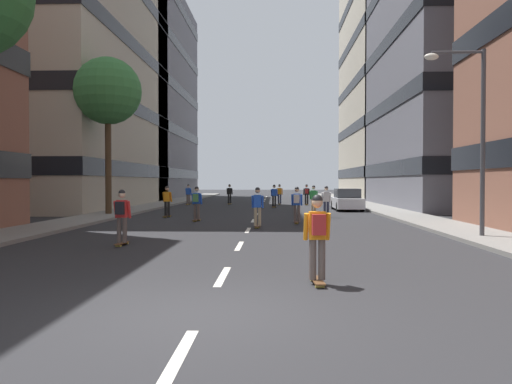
{
  "coord_description": "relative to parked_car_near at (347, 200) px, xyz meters",
  "views": [
    {
      "loc": [
        1.12,
        -7.59,
        2.04
      ],
      "look_at": [
        0.0,
        21.83,
        1.4
      ],
      "focal_mm": 34.9,
      "sensor_mm": 36.0,
      "label": 1
    }
  ],
  "objects": [
    {
      "name": "sidewalk_left",
      "position": [
        -14.79,
        3.87,
        -0.63
      ],
      "size": [
        2.56,
        76.15,
        0.14
      ],
      "primitive_type": "cube",
      "color": "gray",
      "rests_on": "ground_plane"
    },
    {
      "name": "skater_0",
      "position": [
        -4.2,
        -25.07,
        0.32
      ],
      "size": [
        0.55,
        0.91,
        1.78
      ],
      "color": "brown",
      "rests_on": "ground_plane"
    },
    {
      "name": "street_tree_near",
      "position": [
        -14.79,
        -6.12,
        6.56
      ],
      "size": [
        3.89,
        3.89,
        9.12
      ],
      "color": "#4C3823",
      "rests_on": "sidewalk_left"
    },
    {
      "name": "sidewalk_right",
      "position": [
        2.48,
        3.87,
        -0.63
      ],
      "size": [
        2.56,
        76.15,
        0.14
      ],
      "primitive_type": "cube",
      "color": "gray",
      "rests_on": "ground_plane"
    },
    {
      "name": "skater_6",
      "position": [
        -9.02,
        8.73,
        0.29
      ],
      "size": [
        0.56,
        0.92,
        1.78
      ],
      "color": "brown",
      "rests_on": "ground_plane"
    },
    {
      "name": "skater_7",
      "position": [
        -4.63,
        8.54,
        0.29
      ],
      "size": [
        0.55,
        0.91,
        1.78
      ],
      "color": "brown",
      "rests_on": "ground_plane"
    },
    {
      "name": "skater_12",
      "position": [
        -5.79,
        -13.17,
        0.29
      ],
      "size": [
        0.54,
        0.91,
        1.78
      ],
      "color": "brown",
      "rests_on": "ground_plane"
    },
    {
      "name": "skater_10",
      "position": [
        -2.15,
        -6.92,
        0.29
      ],
      "size": [
        0.53,
        0.9,
        1.78
      ],
      "color": "brown",
      "rests_on": "ground_plane"
    },
    {
      "name": "skater_5",
      "position": [
        -5.09,
        3.75,
        0.29
      ],
      "size": [
        0.56,
        0.92,
        1.78
      ],
      "color": "brown",
      "rests_on": "ground_plane"
    },
    {
      "name": "skater_8",
      "position": [
        -2.33,
        7.54,
        0.32
      ],
      "size": [
        0.54,
        0.91,
        1.78
      ],
      "color": "brown",
      "rests_on": "ground_plane"
    },
    {
      "name": "parked_car_near",
      "position": [
        0.0,
        0.0,
        0.0
      ],
      "size": [
        1.82,
        4.4,
        1.52
      ],
      "color": "silver",
      "rests_on": "ground_plane"
    },
    {
      "name": "ground_plane",
      "position": [
        -6.15,
        0.41,
        -0.7
      ],
      "size": [
        166.15,
        166.15,
        0.0
      ],
      "primitive_type": "plane",
      "color": "#28282B"
    },
    {
      "name": "streetlamp_right",
      "position": [
        1.86,
        -17.21,
        3.44
      ],
      "size": [
        2.13,
        0.3,
        6.5
      ],
      "color": "#3F3F44",
      "rests_on": "sidewalk_right"
    },
    {
      "name": "building_right_far",
      "position": [
        11.89,
        23.82,
        14.36
      ],
      "size": [
        16.38,
        20.68,
        29.94
      ],
      "color": "#BCB29E",
      "rests_on": "ground_plane"
    },
    {
      "name": "skater_4",
      "position": [
        -11.12,
        -7.07,
        0.29
      ],
      "size": [
        0.56,
        0.92,
        1.78
      ],
      "color": "brown",
      "rests_on": "ground_plane"
    },
    {
      "name": "skater_11",
      "position": [
        -12.5,
        7.7,
        0.29
      ],
      "size": [
        0.57,
        0.92,
        1.78
      ],
      "color": "brown",
      "rests_on": "ground_plane"
    },
    {
      "name": "skater_2",
      "position": [
        -3.98,
        -10.97,
        0.32
      ],
      "size": [
        0.55,
        0.91,
        1.78
      ],
      "color": "brown",
      "rests_on": "ground_plane"
    },
    {
      "name": "skater_9",
      "position": [
        -9.01,
        -9.82,
        0.32
      ],
      "size": [
        0.56,
        0.92,
        1.78
      ],
      "color": "brown",
      "rests_on": "ground_plane"
    },
    {
      "name": "skater_1",
      "position": [
        -2.55,
        -2.83,
        0.29
      ],
      "size": [
        0.56,
        0.92,
        1.78
      ],
      "color": "brown",
      "rests_on": "ground_plane"
    },
    {
      "name": "building_left_mid",
      "position": [
        -24.2,
        4.62,
        14.03
      ],
      "size": [
        16.38,
        23.02,
        29.27
      ],
      "color": "#B2A893",
      "rests_on": "ground_plane"
    },
    {
      "name": "skater_3",
      "position": [
        -9.88,
        -19.36,
        0.32
      ],
      "size": [
        0.54,
        0.91,
        1.78
      ],
      "color": "brown",
      "rests_on": "ground_plane"
    },
    {
      "name": "building_left_far",
      "position": [
        -24.2,
        23.82,
        11.55
      ],
      "size": [
        16.38,
        23.9,
        24.32
      ],
      "color": "slate",
      "rests_on": "ground_plane"
    },
    {
      "name": "lane_markings",
      "position": [
        -6.15,
        0.72,
        -0.7
      ],
      "size": [
        0.16,
        62.2,
        0.01
      ],
      "color": "silver",
      "rests_on": "ground_plane"
    }
  ]
}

